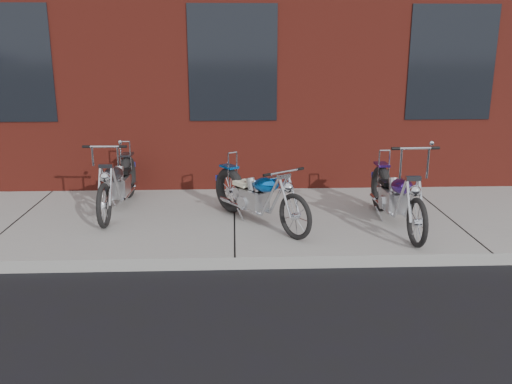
{
  "coord_description": "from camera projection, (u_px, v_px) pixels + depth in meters",
  "views": [
    {
      "loc": [
        0.0,
        -5.75,
        2.51
      ],
      "look_at": [
        0.27,
        0.8,
        0.7
      ],
      "focal_mm": 38.0,
      "sensor_mm": 36.0,
      "label": 1
    }
  ],
  "objects": [
    {
      "name": "sidewalk",
      "position": [
        235.0,
        222.0,
        7.63
      ],
      "size": [
        22.0,
        3.0,
        0.15
      ],
      "primitive_type": "cube",
      "color": "gray",
      "rests_on": "ground"
    },
    {
      "name": "chopper_blue",
      "position": [
        258.0,
        197.0,
        7.24
      ],
      "size": [
        1.24,
        1.73,
        0.89
      ],
      "rotation": [
        0.0,
        0.0,
        -0.96
      ],
      "color": "black",
      "rests_on": "sidewalk"
    },
    {
      "name": "chopper_purple",
      "position": [
        396.0,
        198.0,
        7.16
      ],
      "size": [
        0.51,
        2.09,
        1.17
      ],
      "rotation": [
        0.0,
        0.0,
        -1.54
      ],
      "color": "black",
      "rests_on": "sidewalk"
    },
    {
      "name": "chopper_third",
      "position": [
        118.0,
        185.0,
        7.83
      ],
      "size": [
        0.51,
        2.09,
        1.06
      ],
      "rotation": [
        0.0,
        0.0,
        -1.6
      ],
      "color": "black",
      "rests_on": "sidewalk"
    },
    {
      "name": "ground",
      "position": [
        235.0,
        270.0,
        6.21
      ],
      "size": [
        120.0,
        120.0,
        0.0
      ],
      "primitive_type": "plane",
      "color": "black",
      "rests_on": "ground"
    }
  ]
}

